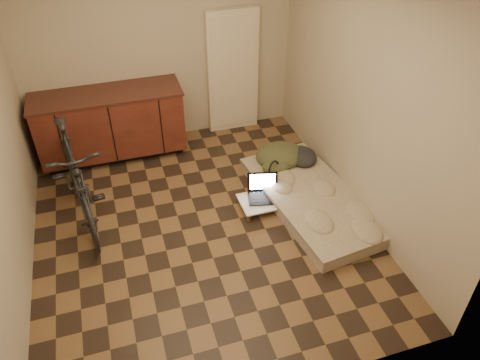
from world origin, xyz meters
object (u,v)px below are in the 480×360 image
object	(u,v)px
futon	(311,199)
laptop	(263,192)
bicycle	(75,173)
lap_desk	(267,200)

from	to	relation	value
futon	laptop	world-z (taller)	laptop
laptop	bicycle	bearing A→B (deg)	-177.78
futon	lap_desk	xyz separation A→B (m)	(-0.50, 0.12, 0.01)
lap_desk	futon	bearing A→B (deg)	-14.76
lap_desk	laptop	world-z (taller)	laptop
futon	bicycle	bearing A→B (deg)	159.69
bicycle	laptop	distance (m)	2.07
bicycle	futon	size ratio (longest dim) A/B	0.90
lap_desk	laptop	xyz separation A→B (m)	(-0.02, 0.07, 0.06)
lap_desk	laptop	distance (m)	0.10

